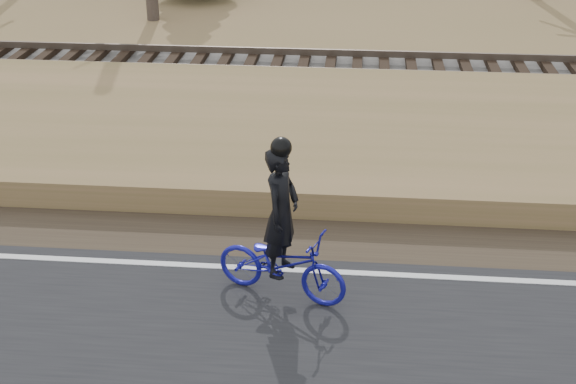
{
  "coord_description": "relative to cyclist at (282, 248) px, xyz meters",
  "views": [
    {
      "loc": [
        1.82,
        -9.13,
        5.82
      ],
      "look_at": [
        0.95,
        0.5,
        1.1
      ],
      "focal_mm": 50.0,
      "sensor_mm": 36.0,
      "label": 1
    }
  ],
  "objects": [
    {
      "name": "cyclist",
      "position": [
        0.0,
        0.0,
        0.0
      ],
      "size": [
        1.86,
        1.14,
        2.2
      ],
      "rotation": [
        0.0,
        0.0,
        1.25
      ],
      "color": "#161697",
      "rests_on": "road"
    },
    {
      "name": "embankment",
      "position": [
        -0.95,
        4.6,
        -0.54
      ],
      "size": [
        120.0,
        5.0,
        0.44
      ],
      "primitive_type": "cube",
      "color": "#96714C",
      "rests_on": "ground"
    },
    {
      "name": "shoulder",
      "position": [
        -0.95,
        1.6,
        -0.74
      ],
      "size": [
        120.0,
        1.6,
        0.04
      ],
      "primitive_type": "cube",
      "color": "#473A2B",
      "rests_on": "ground"
    },
    {
      "name": "ground",
      "position": [
        -0.95,
        0.4,
        -0.76
      ],
      "size": [
        120.0,
        120.0,
        0.0
      ],
      "primitive_type": "plane",
      "color": "#96714C",
      "rests_on": "ground"
    },
    {
      "name": "edge_line",
      "position": [
        -0.95,
        0.6,
        -0.69
      ],
      "size": [
        120.0,
        0.12,
        0.01
      ],
      "primitive_type": "cube",
      "color": "silver",
      "rests_on": "road"
    },
    {
      "name": "railroad",
      "position": [
        -0.95,
        8.4,
        -0.23
      ],
      "size": [
        120.0,
        2.4,
        0.29
      ],
      "color": "black",
      "rests_on": "ballast"
    },
    {
      "name": "ballast",
      "position": [
        -0.95,
        8.4,
        -0.53
      ],
      "size": [
        120.0,
        3.0,
        0.45
      ],
      "primitive_type": "cube",
      "color": "slate",
      "rests_on": "ground"
    }
  ]
}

